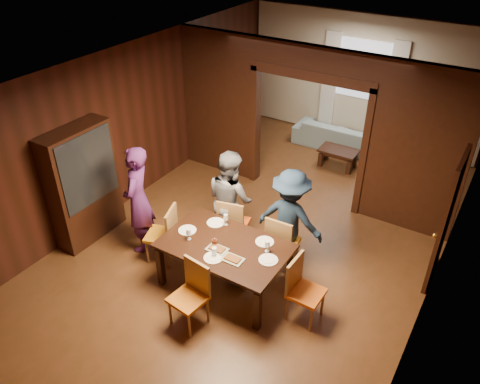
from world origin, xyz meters
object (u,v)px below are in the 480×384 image
Objects in this scene: sofa at (338,135)px; chair_near at (188,297)px; chair_far_l at (234,222)px; chair_left at (161,233)px; chair_far_r at (283,240)px; chair_right at (306,291)px; dining_table at (225,265)px; hutch at (83,185)px; person_purple at (138,200)px; person_navy at (290,218)px; coffee_table at (338,158)px; person_grey at (230,199)px.

sofa is 6.07m from chair_near.
chair_left is at bearing 33.49° from chair_far_l.
chair_near is at bearing 70.76° from chair_far_r.
chair_right is at bearing 106.90° from sofa.
chair_near reaches higher than dining_table.
hutch is at bearing 11.36° from chair_far_l.
sofa is (1.38, 5.12, -0.62)m from person_purple.
person_navy is at bearing 101.46° from chair_left.
chair_right is (2.49, 0.06, 0.00)m from chair_left.
dining_table reaches higher than coffee_table.
chair_near is at bearing 92.50° from sofa.
hutch is at bearing -101.47° from person_purple.
coffee_table is at bearing -110.50° from chair_far_l.
chair_far_r is at bearing 166.33° from chair_far_l.
chair_far_r is at bearing 81.87° from person_navy.
chair_far_r is (-0.78, 0.81, 0.00)m from chair_right.
person_purple is at bearing 18.74° from chair_far_l.
person_grey is at bearing 101.54° from person_purple.
chair_far_l is at bearing 177.11° from person_grey.
chair_right is (1.24, -4.26, 0.28)m from coffee_table.
person_grey is 2.41m from hutch.
person_navy is 1.68× the size of chair_right.
chair_right is at bearing 65.06° from person_purple.
chair_far_l and chair_near have the same top height.
sofa is 2.09× the size of chair_near.
chair_left is 1.00× the size of chair_far_l.
chair_right is 1.86m from chair_far_l.
person_navy reaches higher than chair_left.
chair_left is at bearing -178.89° from dining_table.
person_navy is 2.00m from chair_near.
dining_table is 1.88× the size of chair_near.
hutch reaches higher than chair_far_r.
chair_far_r is (1.01, -0.06, -0.37)m from person_grey.
chair_right reaches higher than dining_table.
hutch is at bearing 17.55° from person_navy.
chair_far_l is at bearing 65.55° from chair_right.
chair_far_r is (-0.01, -0.16, -0.33)m from person_navy.
dining_table is (-0.53, -1.01, -0.44)m from person_navy.
coffee_table is (0.34, -0.87, -0.10)m from sofa.
dining_table reaches higher than sofa.
chair_left and chair_right have the same top height.
person_purple is at bearing 157.65° from chair_near.
chair_left is at bearing 27.68° from person_navy.
dining_table is (0.29, -5.17, 0.08)m from sofa.
chair_left is 1.00× the size of chair_right.
chair_near is at bearing -90.14° from dining_table.
person_grey is 1.23m from chair_left.
chair_near is at bearing 35.90° from person_purple.
sofa is at bearing -104.50° from chair_far_l.
sofa is at bearing -82.19° from chair_far_r.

